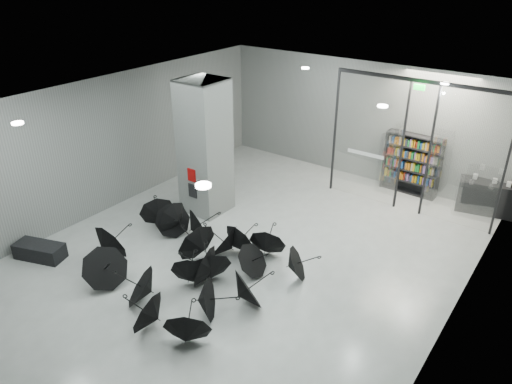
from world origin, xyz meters
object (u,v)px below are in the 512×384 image
Objects in this scene: bench at (40,251)px; umbrella_cluster at (192,263)px; column at (205,148)px; shop_counter at (487,197)px; bookshelf at (412,164)px.

bench is 0.23× the size of umbrella_cluster.
shop_counter is (6.95, 4.78, -1.51)m from column.
bookshelf reaches higher than bench.
bench is 12.75m from shop_counter.
bookshelf is at bearing 46.04° from column.
shop_counter is at bearing 34.53° from column.
bookshelf reaches higher than shop_counter.
shop_counter is (8.66, 9.35, 0.29)m from bench.
umbrella_cluster reaches higher than bench.
bookshelf is 1.20× the size of shop_counter.
bookshelf is (6.29, 9.32, 0.78)m from bench.
column is 3.15× the size of bench.
umbrella_cluster reaches higher than shop_counter.
column is 3.80m from umbrella_cluster.
bookshelf is at bearing 70.70° from umbrella_cluster.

